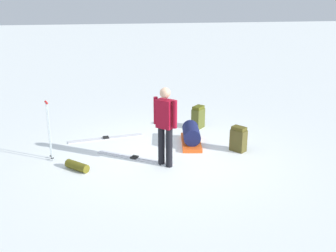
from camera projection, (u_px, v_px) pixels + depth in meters
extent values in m
plane|color=white|center=(168.00, 155.00, 8.95)|extent=(80.00, 80.00, 0.00)
cylinder|color=black|center=(169.00, 148.00, 8.23)|extent=(0.14, 0.14, 0.85)
cylinder|color=black|center=(161.00, 146.00, 8.34)|extent=(0.14, 0.14, 0.85)
cube|color=maroon|center=(165.00, 114.00, 8.06)|extent=(0.40, 0.40, 0.60)
cylinder|color=maroon|center=(175.00, 114.00, 7.92)|extent=(0.09, 0.09, 0.58)
cylinder|color=maroon|center=(156.00, 110.00, 8.18)|extent=(0.09, 0.09, 0.58)
sphere|color=tan|center=(165.00, 93.00, 7.91)|extent=(0.22, 0.22, 0.22)
cube|color=silver|center=(106.00, 139.00, 9.90)|extent=(0.36, 1.86, 0.02)
cube|color=black|center=(106.00, 138.00, 9.90)|extent=(0.08, 0.15, 0.03)
cube|color=silver|center=(106.00, 138.00, 9.99)|extent=(0.36, 1.86, 0.02)
cube|color=black|center=(106.00, 137.00, 9.99)|extent=(0.08, 0.15, 0.03)
cube|color=silver|center=(135.00, 157.00, 8.80)|extent=(1.10, 1.57, 0.02)
cube|color=black|center=(135.00, 156.00, 8.79)|extent=(0.13, 0.15, 0.03)
cube|color=silver|center=(133.00, 159.00, 8.71)|extent=(1.10, 1.57, 0.02)
cube|color=black|center=(133.00, 158.00, 8.71)|extent=(0.13, 0.15, 0.03)
cube|color=#4C451D|center=(238.00, 140.00, 9.12)|extent=(0.41, 0.39, 0.51)
cube|color=#4A4317|center=(239.00, 128.00, 9.02)|extent=(0.37, 0.35, 0.08)
cube|color=#4D5320|center=(198.00, 118.00, 10.67)|extent=(0.42, 0.41, 0.53)
cube|color=#4B4E13|center=(198.00, 108.00, 10.57)|extent=(0.37, 0.37, 0.08)
cylinder|color=#ABB8BB|center=(50.00, 133.00, 8.45)|extent=(0.02, 0.02, 1.28)
sphere|color=#A51919|center=(47.00, 103.00, 8.23)|extent=(0.05, 0.05, 0.05)
cylinder|color=black|center=(52.00, 158.00, 8.64)|extent=(0.07, 0.07, 0.01)
cylinder|color=#ABB8BB|center=(49.00, 131.00, 8.57)|extent=(0.02, 0.02, 1.28)
sphere|color=#A51919|center=(46.00, 102.00, 8.36)|extent=(0.05, 0.05, 0.05)
cylinder|color=black|center=(51.00, 156.00, 8.76)|extent=(0.07, 0.07, 0.01)
cube|color=#EA531A|center=(191.00, 142.00, 9.58)|extent=(1.22, 0.63, 0.09)
cylinder|color=#141A43|center=(191.00, 133.00, 9.51)|extent=(0.87, 0.52, 0.40)
cylinder|color=brown|center=(77.00, 166.00, 8.17)|extent=(0.51, 0.52, 0.18)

